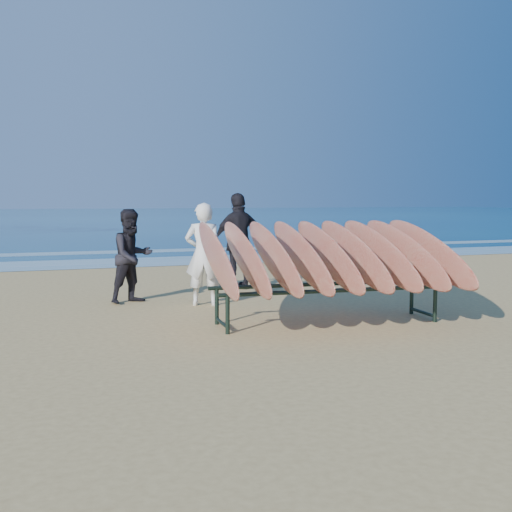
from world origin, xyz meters
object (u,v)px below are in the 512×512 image
object	(u,v)px
surfboard_rack	(327,256)
person_dark_b	(239,241)
person_dark_a	(132,256)
person_white	(204,254)

from	to	relation	value
surfboard_rack	person_dark_b	world-z (taller)	person_dark_b
person_dark_a	person_dark_b	bearing A→B (deg)	-1.69
person_dark_b	person_dark_a	bearing A→B (deg)	16.65
surfboard_rack	person_white	size ratio (longest dim) A/B	2.03
surfboard_rack	person_white	xyz separation A→B (m)	(-1.20, 2.02, -0.11)
person_white	person_dark_a	xyz separation A→B (m)	(-1.04, 0.64, -0.05)
person_white	surfboard_rack	bearing A→B (deg)	142.00
surfboard_rack	person_dark_b	size ratio (longest dim) A/B	1.84
surfboard_rack	person_dark_a	world-z (taller)	surfboard_rack
person_white	person_dark_a	distance (m)	1.22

